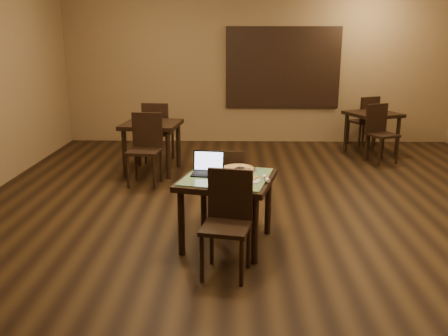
{
  "coord_description": "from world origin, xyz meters",
  "views": [
    {
      "loc": [
        -0.49,
        -4.97,
        2.18
      ],
      "look_at": [
        -0.6,
        -0.21,
        0.85
      ],
      "focal_mm": 38.0,
      "sensor_mm": 36.0,
      "label": 1
    }
  ],
  "objects_px": {
    "other_table_a": "(372,119)",
    "tiled_table": "(227,186)",
    "chair_main_near": "(228,216)",
    "other_table_a_chair_near": "(380,130)",
    "other_table_b": "(152,131)",
    "pizza_pan": "(238,170)",
    "other_table_b_chair_near": "(146,145)",
    "other_table_b_chair_far": "(157,129)",
    "laptop": "(208,168)",
    "chair_main_far": "(227,182)",
    "other_table_a_chair_far": "(366,118)"
  },
  "relations": [
    {
      "from": "other_table_a",
      "to": "chair_main_near",
      "type": "bearing_deg",
      "value": -141.98
    },
    {
      "from": "other_table_a_chair_far",
      "to": "other_table_b",
      "type": "distance_m",
      "value": 4.47
    },
    {
      "from": "other_table_a_chair_near",
      "to": "other_table_b",
      "type": "xyz_separation_m",
      "value": [
        -3.93,
        -0.79,
        0.11
      ]
    },
    {
      "from": "other_table_a_chair_far",
      "to": "other_table_b",
      "type": "relative_size",
      "value": 1.05
    },
    {
      "from": "chair_main_far",
      "to": "other_table_b",
      "type": "xyz_separation_m",
      "value": [
        -1.26,
        2.18,
        0.18
      ]
    },
    {
      "from": "other_table_a_chair_near",
      "to": "tiled_table",
      "type": "bearing_deg",
      "value": -149.37
    },
    {
      "from": "tiled_table",
      "to": "other_table_a",
      "type": "distance_m",
      "value": 4.99
    },
    {
      "from": "chair_main_far",
      "to": "laptop",
      "type": "bearing_deg",
      "value": 71.89
    },
    {
      "from": "laptop",
      "to": "other_table_a_chair_near",
      "type": "distance_m",
      "value": 4.52
    },
    {
      "from": "chair_main_near",
      "to": "other_table_a",
      "type": "height_order",
      "value": "chair_main_near"
    },
    {
      "from": "chair_main_far",
      "to": "pizza_pan",
      "type": "xyz_separation_m",
      "value": [
        0.12,
        -0.38,
        0.25
      ]
    },
    {
      "from": "chair_main_near",
      "to": "laptop",
      "type": "relative_size",
      "value": 2.7
    },
    {
      "from": "pizza_pan",
      "to": "other_table_b_chair_near",
      "type": "distance_m",
      "value": 2.39
    },
    {
      "from": "laptop",
      "to": "other_table_a_chair_near",
      "type": "bearing_deg",
      "value": 58.56
    },
    {
      "from": "chair_main_near",
      "to": "other_table_b_chair_far",
      "type": "relative_size",
      "value": 0.92
    },
    {
      "from": "chair_main_far",
      "to": "other_table_b_chair_far",
      "type": "relative_size",
      "value": 0.85
    },
    {
      "from": "tiled_table",
      "to": "other_table_a",
      "type": "xyz_separation_m",
      "value": [
        2.69,
        4.2,
        -0.01
      ]
    },
    {
      "from": "laptop",
      "to": "other_table_a_chair_far",
      "type": "relative_size",
      "value": 0.36
    },
    {
      "from": "other_table_a",
      "to": "chair_main_far",
      "type": "bearing_deg",
      "value": -149.91
    },
    {
      "from": "other_table_b",
      "to": "other_table_b_chair_far",
      "type": "xyz_separation_m",
      "value": [
        -0.01,
        0.62,
        -0.08
      ]
    },
    {
      "from": "other_table_a_chair_near",
      "to": "laptop",
      "type": "bearing_deg",
      "value": -152.19
    },
    {
      "from": "other_table_a_chair_far",
      "to": "pizza_pan",
      "type": "bearing_deg",
      "value": 37.33
    },
    {
      "from": "other_table_a",
      "to": "other_table_a_chair_near",
      "type": "height_order",
      "value": "other_table_a_chair_near"
    },
    {
      "from": "laptop",
      "to": "other_table_b_chair_far",
      "type": "xyz_separation_m",
      "value": [
        -1.08,
        3.33,
        -0.22
      ]
    },
    {
      "from": "laptop",
      "to": "other_table_b",
      "type": "height_order",
      "value": "laptop"
    },
    {
      "from": "other_table_b",
      "to": "other_table_b_chair_far",
      "type": "height_order",
      "value": "other_table_b_chair_far"
    },
    {
      "from": "chair_main_far",
      "to": "other_table_b_chair_far",
      "type": "bearing_deg",
      "value": -62.9
    },
    {
      "from": "other_table_a",
      "to": "other_table_b_chair_far",
      "type": "distance_m",
      "value": 4.05
    },
    {
      "from": "laptop",
      "to": "tiled_table",
      "type": "bearing_deg",
      "value": -19.53
    },
    {
      "from": "pizza_pan",
      "to": "chair_main_far",
      "type": "bearing_deg",
      "value": 108.02
    },
    {
      "from": "chair_main_near",
      "to": "chair_main_far",
      "type": "relative_size",
      "value": 1.08
    },
    {
      "from": "other_table_b_chair_far",
      "to": "chair_main_far",
      "type": "bearing_deg",
      "value": 120.69
    },
    {
      "from": "chair_main_near",
      "to": "other_table_a_chair_near",
      "type": "relative_size",
      "value": 0.97
    },
    {
      "from": "tiled_table",
      "to": "other_table_b",
      "type": "relative_size",
      "value": 1.14
    },
    {
      "from": "laptop",
      "to": "other_table_a_chair_far",
      "type": "xyz_separation_m",
      "value": [
        2.93,
        4.7,
        -0.25
      ]
    },
    {
      "from": "pizza_pan",
      "to": "other_table_a_chair_far",
      "type": "distance_m",
      "value": 5.26
    },
    {
      "from": "other_table_a",
      "to": "tiled_table",
      "type": "bearing_deg",
      "value": -145.58
    },
    {
      "from": "other_table_b",
      "to": "other_table_b_chair_far",
      "type": "bearing_deg",
      "value": 97.21
    },
    {
      "from": "laptop",
      "to": "other_table_a_chair_far",
      "type": "distance_m",
      "value": 5.54
    },
    {
      "from": "chair_main_near",
      "to": "other_table_b_chair_far",
      "type": "xyz_separation_m",
      "value": [
        -1.3,
        4.04,
        0.05
      ]
    },
    {
      "from": "chair_main_near",
      "to": "other_table_b",
      "type": "xyz_separation_m",
      "value": [
        -1.29,
        3.42,
        0.13
      ]
    },
    {
      "from": "chair_main_near",
      "to": "pizza_pan",
      "type": "relative_size",
      "value": 2.47
    },
    {
      "from": "chair_main_near",
      "to": "other_table_b",
      "type": "distance_m",
      "value": 3.66
    },
    {
      "from": "other_table_a_chair_near",
      "to": "pizza_pan",
      "type": "bearing_deg",
      "value": -149.99
    },
    {
      "from": "tiled_table",
      "to": "laptop",
      "type": "bearing_deg",
      "value": 166.28
    },
    {
      "from": "other_table_b_chair_near",
      "to": "other_table_b_chair_far",
      "type": "height_order",
      "value": "same"
    },
    {
      "from": "chair_main_near",
      "to": "other_table_a_chair_near",
      "type": "bearing_deg",
      "value": 69.26
    },
    {
      "from": "pizza_pan",
      "to": "other_table_b_chair_near",
      "type": "xyz_separation_m",
      "value": [
        -1.38,
        1.94,
        -0.16
      ]
    },
    {
      "from": "pizza_pan",
      "to": "other_table_a_chair_near",
      "type": "relative_size",
      "value": 0.39
    },
    {
      "from": "chair_main_far",
      "to": "other_table_a",
      "type": "height_order",
      "value": "chair_main_far"
    }
  ]
}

